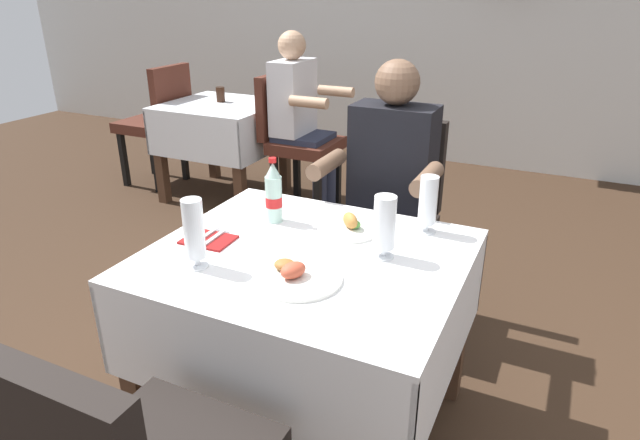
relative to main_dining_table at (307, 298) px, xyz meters
name	(u,v)px	position (x,y,z in m)	size (l,w,h in m)	color
ground_plane	(305,432)	(0.01, -0.05, -0.55)	(11.00, 11.00, 0.00)	#382619
main_dining_table	(307,298)	(0.00, 0.00, 0.00)	(1.02, 0.89, 0.72)	white
chair_far_diner_seat	(388,212)	(0.00, 0.84, 0.00)	(0.44, 0.50, 0.97)	black
seated_diner_far	(387,189)	(0.03, 0.73, 0.16)	(0.50, 0.46, 1.26)	#282D42
plate_near_camera	(297,276)	(0.05, -0.17, 0.19)	(0.26, 0.26, 0.06)	white
plate_far_diner	(349,227)	(0.06, 0.22, 0.19)	(0.23, 0.23, 0.07)	white
beer_glass_left	(384,227)	(0.24, 0.08, 0.28)	(0.07, 0.07, 0.21)	white
beer_glass_middle	(428,203)	(0.31, 0.33, 0.28)	(0.07, 0.07, 0.21)	white
beer_glass_right	(194,234)	(-0.27, -0.23, 0.28)	(0.07, 0.07, 0.23)	white
cola_bottle_primary	(274,194)	(-0.23, 0.19, 0.28)	(0.06, 0.06, 0.25)	silver
napkin_cutlery_set	(208,239)	(-0.35, -0.06, 0.18)	(0.18, 0.19, 0.01)	maroon
background_dining_table	(223,129)	(-1.68, 1.91, -0.02)	(0.82, 0.77, 0.72)	white
background_chair_left	(158,118)	(-2.29, 1.91, 0.00)	(0.50, 0.44, 0.97)	#4C2319
background_chair_right	(295,135)	(-1.06, 1.91, 0.00)	(0.50, 0.44, 0.97)	#4C2319
background_patron	(300,114)	(-1.01, 1.91, 0.16)	(0.46, 0.50, 1.26)	#282D42
background_table_tumbler	(220,94)	(-1.71, 1.96, 0.23)	(0.06, 0.06, 0.11)	black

